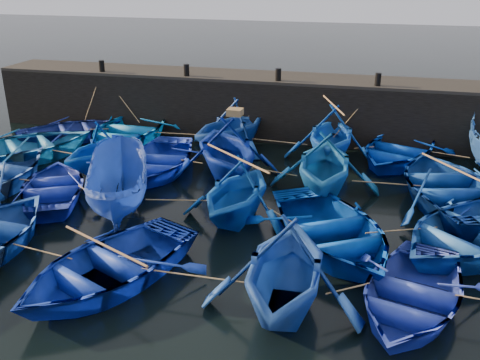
# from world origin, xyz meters

# --- Properties ---
(ground) EXTENTS (120.00, 120.00, 0.00)m
(ground) POSITION_xyz_m (0.00, 0.00, 0.00)
(ground) COLOR black
(ground) RESTS_ON ground
(quay_wall) EXTENTS (26.00, 2.50, 2.50)m
(quay_wall) POSITION_xyz_m (0.00, 10.50, 1.25)
(quay_wall) COLOR black
(quay_wall) RESTS_ON ground
(quay_top) EXTENTS (26.00, 2.50, 0.12)m
(quay_top) POSITION_xyz_m (0.00, 10.50, 2.56)
(quay_top) COLOR black
(quay_top) RESTS_ON quay_wall
(bollard_0) EXTENTS (0.24, 0.24, 0.50)m
(bollard_0) POSITION_xyz_m (-8.00, 9.60, 2.87)
(bollard_0) COLOR black
(bollard_0) RESTS_ON quay_top
(bollard_1) EXTENTS (0.24, 0.24, 0.50)m
(bollard_1) POSITION_xyz_m (-4.00, 9.60, 2.87)
(bollard_1) COLOR black
(bollard_1) RESTS_ON quay_top
(bollard_2) EXTENTS (0.24, 0.24, 0.50)m
(bollard_2) POSITION_xyz_m (0.00, 9.60, 2.87)
(bollard_2) COLOR black
(bollard_2) RESTS_ON quay_top
(bollard_3) EXTENTS (0.24, 0.24, 0.50)m
(bollard_3) POSITION_xyz_m (4.00, 9.60, 2.87)
(bollard_3) COLOR black
(bollard_3) RESTS_ON quay_top
(boat_0) EXTENTS (5.43, 5.34, 0.92)m
(boat_0) POSITION_xyz_m (-8.64, 7.53, 0.46)
(boat_0) COLOR navy
(boat_0) RESTS_ON ground
(boat_1) EXTENTS (4.06, 5.63, 1.16)m
(boat_1) POSITION_xyz_m (-6.08, 7.80, 0.58)
(boat_1) COLOR #075EB2
(boat_1) RESTS_ON ground
(boat_2) EXTENTS (4.98, 5.21, 2.13)m
(boat_2) POSITION_xyz_m (-1.60, 7.97, 1.06)
(boat_2) COLOR navy
(boat_2) RESTS_ON ground
(boat_3) EXTENTS (3.60, 4.16, 2.16)m
(boat_3) POSITION_xyz_m (2.46, 7.76, 1.08)
(boat_3) COLOR blue
(boat_3) RESTS_ON ground
(boat_4) EXTENTS (5.10, 5.94, 1.04)m
(boat_4) POSITION_xyz_m (4.99, 8.14, 0.52)
(boat_4) COLOR #002C9B
(boat_4) RESTS_ON ground
(boat_6) EXTENTS (6.42, 6.61, 1.12)m
(boat_6) POSITION_xyz_m (-9.03, 4.79, 0.56)
(boat_6) COLOR #1F69AB
(boat_6) RESTS_ON ground
(boat_7) EXTENTS (4.22, 4.53, 1.95)m
(boat_7) POSITION_xyz_m (-5.34, 4.42, 0.97)
(boat_7) COLOR #003BA7
(boat_7) RESTS_ON ground
(boat_8) EXTENTS (3.87, 5.10, 0.99)m
(boat_8) POSITION_xyz_m (-3.52, 4.89, 0.50)
(boat_8) COLOR #1732C7
(boat_8) RESTS_ON ground
(boat_9) EXTENTS (5.54, 5.81, 2.38)m
(boat_9) POSITION_xyz_m (-0.87, 4.76, 1.19)
(boat_9) COLOR navy
(boat_9) RESTS_ON ground
(boat_10) EXTENTS (3.91, 4.46, 2.23)m
(boat_10) POSITION_xyz_m (2.56, 4.39, 1.12)
(boat_10) COLOR #105698
(boat_10) RESTS_ON ground
(boat_11) EXTENTS (5.45, 6.63, 1.20)m
(boat_11) POSITION_xyz_m (6.52, 4.50, 0.60)
(boat_11) COLOR navy
(boat_11) RESTS_ON ground
(boat_14) EXTENTS (4.59, 5.11, 0.87)m
(boat_14) POSITION_xyz_m (-5.87, 1.82, 0.44)
(boat_14) COLOR #192CA3
(boat_14) RESTS_ON ground
(boat_15) EXTENTS (3.50, 5.10, 1.85)m
(boat_15) POSITION_xyz_m (-3.35, 1.35, 0.92)
(boat_15) COLOR #2143A3
(boat_15) RESTS_ON ground
(boat_16) EXTENTS (3.72, 4.16, 1.96)m
(boat_16) POSITION_xyz_m (0.27, 1.73, 0.98)
(boat_16) COLOR #0A46A5
(boat_16) RESTS_ON ground
(boat_17) EXTENTS (5.91, 6.43, 1.09)m
(boat_17) POSITION_xyz_m (3.12, 0.78, 0.54)
(boat_17) COLOR #003398
(boat_17) RESTS_ON ground
(boat_18) EXTENTS (6.50, 6.72, 1.14)m
(boat_18) POSITION_xyz_m (6.78, 1.60, 0.57)
(boat_18) COLOR #194F9E
(boat_18) RESTS_ON ground
(boat_22) EXTENTS (5.19, 5.90, 1.02)m
(boat_22) POSITION_xyz_m (-1.86, -2.31, 0.51)
(boat_22) COLOR #102D9D
(boat_22) RESTS_ON ground
(boat_23) EXTENTS (3.69, 4.25, 2.18)m
(boat_23) POSITION_xyz_m (2.39, -2.28, 1.09)
(boat_23) COLOR #1B47A3
(boat_23) RESTS_ON ground
(boat_24) EXTENTS (4.13, 5.02, 0.91)m
(boat_24) POSITION_xyz_m (5.09, -1.63, 0.45)
(boat_24) COLOR blue
(boat_24) RESTS_ON ground
(wooden_crate) EXTENTS (0.51, 0.44, 0.23)m
(wooden_crate) POSITION_xyz_m (-0.57, 4.76, 2.49)
(wooden_crate) COLOR olive
(wooden_crate) RESTS_ON boat_9
(mooring_ropes) EXTENTS (17.09, 11.85, 2.10)m
(mooring_ropes) POSITION_xyz_m (-0.03, 4.97, 0.88)
(mooring_ropes) COLOR tan
(mooring_ropes) RESTS_ON ground
(loose_oars) EXTENTS (10.64, 12.15, 1.20)m
(loose_oars) POSITION_xyz_m (1.85, 2.92, 1.62)
(loose_oars) COLOR #99724C
(loose_oars) RESTS_ON ground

